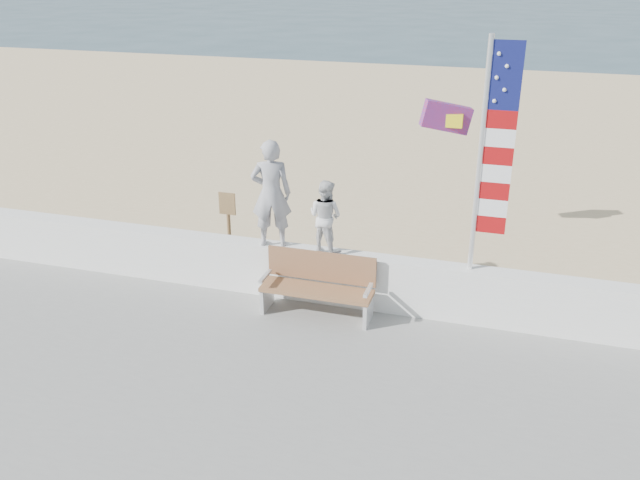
{
  "coord_description": "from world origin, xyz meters",
  "views": [
    {
      "loc": [
        3.07,
        -7.73,
        5.57
      ],
      "look_at": [
        0.2,
        1.8,
        1.35
      ],
      "focal_mm": 38.0,
      "sensor_mm": 36.0,
      "label": 1
    }
  ],
  "objects_px": {
    "child": "(325,216)",
    "bench": "(318,284)",
    "adult": "(271,194)",
    "flag": "(490,149)"
  },
  "relations": [
    {
      "from": "flag",
      "to": "adult",
      "type": "bearing_deg",
      "value": 180.0
    },
    {
      "from": "adult",
      "to": "flag",
      "type": "bearing_deg",
      "value": 163.8
    },
    {
      "from": "child",
      "to": "flag",
      "type": "bearing_deg",
      "value": -162.14
    },
    {
      "from": "bench",
      "to": "flag",
      "type": "bearing_deg",
      "value": 10.56
    },
    {
      "from": "child",
      "to": "flag",
      "type": "xyz_separation_m",
      "value": [
        2.46,
        -0.0,
        1.31
      ]
    },
    {
      "from": "adult",
      "to": "child",
      "type": "bearing_deg",
      "value": 163.8
    },
    {
      "from": "child",
      "to": "bench",
      "type": "xyz_separation_m",
      "value": [
        0.02,
        -0.45,
        -1.0
      ]
    },
    {
      "from": "adult",
      "to": "child",
      "type": "height_order",
      "value": "adult"
    },
    {
      "from": "adult",
      "to": "flag",
      "type": "height_order",
      "value": "flag"
    },
    {
      "from": "adult",
      "to": "child",
      "type": "relative_size",
      "value": 1.49
    }
  ]
}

